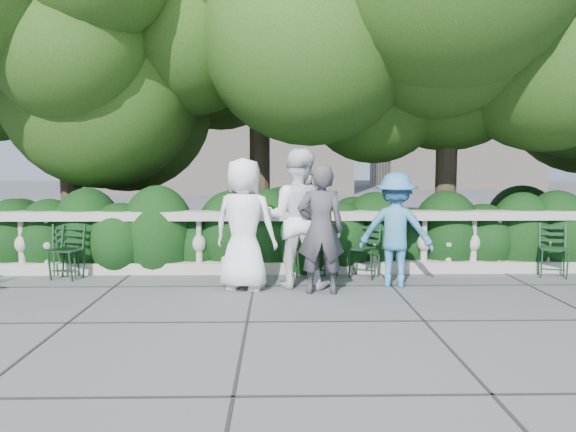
{
  "coord_description": "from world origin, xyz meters",
  "views": [
    {
      "loc": [
        -0.16,
        -7.14,
        1.8
      ],
      "look_at": [
        0.0,
        1.0,
        1.0
      ],
      "focal_mm": 35.0,
      "sensor_mm": 36.0,
      "label": 1
    }
  ],
  "objects_px": {
    "chair_b": "(63,280)",
    "chair_c": "(361,279)",
    "chair_a": "(62,281)",
    "chair_e": "(308,279)",
    "person_older_blue": "(396,230)",
    "chair_f": "(554,279)",
    "person_woman_grey": "(321,229)",
    "chair_d": "(323,280)",
    "person_businessman": "(244,224)",
    "person_casual_man": "(297,218)"
  },
  "relations": [
    {
      "from": "chair_b",
      "to": "chair_c",
      "type": "distance_m",
      "value": 4.53
    },
    {
      "from": "chair_b",
      "to": "chair_c",
      "type": "bearing_deg",
      "value": -11.43
    },
    {
      "from": "chair_a",
      "to": "chair_c",
      "type": "height_order",
      "value": "same"
    },
    {
      "from": "chair_e",
      "to": "person_older_blue",
      "type": "xyz_separation_m",
      "value": [
        1.23,
        -0.5,
        0.82
      ]
    },
    {
      "from": "chair_f",
      "to": "person_woman_grey",
      "type": "height_order",
      "value": "person_woman_grey"
    },
    {
      "from": "chair_d",
      "to": "person_businessman",
      "type": "height_order",
      "value": "person_businessman"
    },
    {
      "from": "chair_e",
      "to": "person_businessman",
      "type": "relative_size",
      "value": 0.46
    },
    {
      "from": "chair_d",
      "to": "person_older_blue",
      "type": "relative_size",
      "value": 0.51
    },
    {
      "from": "chair_d",
      "to": "person_woman_grey",
      "type": "height_order",
      "value": "person_woman_grey"
    },
    {
      "from": "chair_f",
      "to": "chair_e",
      "type": "bearing_deg",
      "value": -162.12
    },
    {
      "from": "person_older_blue",
      "to": "chair_b",
      "type": "bearing_deg",
      "value": 11.65
    },
    {
      "from": "chair_e",
      "to": "person_older_blue",
      "type": "bearing_deg",
      "value": 0.47
    },
    {
      "from": "chair_d",
      "to": "person_businessman",
      "type": "bearing_deg",
      "value": -138.13
    },
    {
      "from": "chair_b",
      "to": "person_casual_man",
      "type": "height_order",
      "value": "person_casual_man"
    },
    {
      "from": "chair_e",
      "to": "person_businessman",
      "type": "height_order",
      "value": "person_businessman"
    },
    {
      "from": "chair_a",
      "to": "chair_b",
      "type": "bearing_deg",
      "value": 111.4
    },
    {
      "from": "chair_a",
      "to": "person_older_blue",
      "type": "distance_m",
      "value": 5.03
    },
    {
      "from": "chair_f",
      "to": "person_casual_man",
      "type": "distance_m",
      "value": 4.09
    },
    {
      "from": "chair_e",
      "to": "person_woman_grey",
      "type": "height_order",
      "value": "person_woman_grey"
    },
    {
      "from": "chair_e",
      "to": "chair_a",
      "type": "bearing_deg",
      "value": -156.3
    },
    {
      "from": "chair_f",
      "to": "person_woman_grey",
      "type": "distance_m",
      "value": 3.85
    },
    {
      "from": "chair_a",
      "to": "person_businessman",
      "type": "distance_m",
      "value": 2.99
    },
    {
      "from": "chair_c",
      "to": "chair_e",
      "type": "distance_m",
      "value": 0.81
    },
    {
      "from": "chair_d",
      "to": "chair_e",
      "type": "bearing_deg",
      "value": -177.5
    },
    {
      "from": "chair_b",
      "to": "chair_e",
      "type": "relative_size",
      "value": 1.0
    },
    {
      "from": "person_businessman",
      "to": "person_older_blue",
      "type": "height_order",
      "value": "person_businessman"
    },
    {
      "from": "person_woman_grey",
      "to": "person_casual_man",
      "type": "distance_m",
      "value": 0.54
    },
    {
      "from": "chair_d",
      "to": "chair_f",
      "type": "relative_size",
      "value": 1.0
    },
    {
      "from": "chair_d",
      "to": "person_casual_man",
      "type": "distance_m",
      "value": 1.16
    },
    {
      "from": "chair_b",
      "to": "person_older_blue",
      "type": "distance_m",
      "value": 5.05
    },
    {
      "from": "chair_b",
      "to": "chair_d",
      "type": "height_order",
      "value": "same"
    },
    {
      "from": "chair_f",
      "to": "chair_a",
      "type": "bearing_deg",
      "value": -160.98
    },
    {
      "from": "chair_f",
      "to": "person_woman_grey",
      "type": "bearing_deg",
      "value": -147.77
    },
    {
      "from": "chair_d",
      "to": "chair_f",
      "type": "xyz_separation_m",
      "value": [
        3.54,
        -0.02,
        0.0
      ]
    },
    {
      "from": "person_woman_grey",
      "to": "chair_d",
      "type": "bearing_deg",
      "value": -96.13
    },
    {
      "from": "chair_c",
      "to": "person_woman_grey",
      "type": "bearing_deg",
      "value": -98.42
    },
    {
      "from": "chair_f",
      "to": "person_businessman",
      "type": "bearing_deg",
      "value": -153.9
    },
    {
      "from": "chair_f",
      "to": "chair_d",
      "type": "bearing_deg",
      "value": -161.45
    },
    {
      "from": "chair_c",
      "to": "person_businessman",
      "type": "bearing_deg",
      "value": -131.22
    },
    {
      "from": "person_casual_man",
      "to": "chair_d",
      "type": "bearing_deg",
      "value": -120.74
    },
    {
      "from": "chair_b",
      "to": "chair_d",
      "type": "distance_m",
      "value": 3.95
    },
    {
      "from": "chair_b",
      "to": "person_older_blue",
      "type": "height_order",
      "value": "person_older_blue"
    },
    {
      "from": "chair_a",
      "to": "chair_c",
      "type": "relative_size",
      "value": 1.0
    },
    {
      "from": "chair_c",
      "to": "chair_f",
      "type": "height_order",
      "value": "same"
    },
    {
      "from": "person_woman_grey",
      "to": "chair_b",
      "type": "bearing_deg",
      "value": -12.93
    },
    {
      "from": "person_woman_grey",
      "to": "person_businessman",
      "type": "bearing_deg",
      "value": -13.75
    },
    {
      "from": "chair_e",
      "to": "person_older_blue",
      "type": "relative_size",
      "value": 0.51
    },
    {
      "from": "chair_a",
      "to": "person_older_blue",
      "type": "bearing_deg",
      "value": 9.26
    },
    {
      "from": "person_businessman",
      "to": "chair_e",
      "type": "bearing_deg",
      "value": -125.8
    },
    {
      "from": "chair_b",
      "to": "person_older_blue",
      "type": "bearing_deg",
      "value": -16.72
    }
  ]
}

